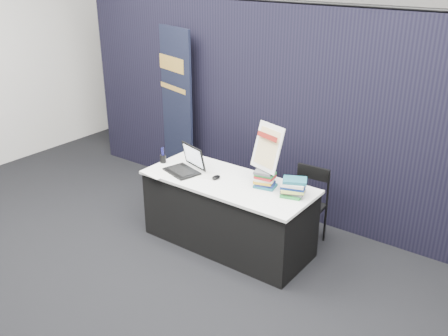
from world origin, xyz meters
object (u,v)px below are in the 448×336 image
Objects in this scene: book_stack_short at (293,188)px; pullup_banner at (174,115)px; display_table at (228,213)px; book_stack_tall at (265,179)px; info_sign at (267,148)px; laptop at (185,165)px; stacking_chair at (305,203)px.

pullup_banner is (-2.28, 0.87, 0.08)m from book_stack_short.
display_table is at bearing -173.81° from book_stack_short.
book_stack_tall is at bearing 178.02° from book_stack_short.
display_table is 0.85m from book_stack_short.
info_sign reaches higher than book_stack_tall.
book_stack_short is (0.71, 0.08, 0.46)m from display_table.
pullup_banner is (-1.06, 1.02, 0.10)m from laptop.
book_stack_short is at bearing -1.98° from book_stack_tall.
book_stack_short is 0.53× the size of info_sign.
laptop is 1.69× the size of book_stack_short.
info_sign is at bearing 28.52° from laptop.
info_sign is 2.14m from pullup_banner.
book_stack_short is at bearing -82.85° from stacking_chair.
stacking_chair reaches higher than display_table.
book_stack_short is 0.12× the size of pullup_banner.
book_stack_tall reaches higher than book_stack_short.
info_sign reaches higher than laptop.
info_sign is (0.38, 0.12, 0.78)m from display_table.
pullup_banner reaches higher than stacking_chair.
laptop reaches higher than book_stack_tall.
stacking_chair is (0.24, 0.41, -0.69)m from info_sign.
book_stack_short is (1.22, 0.15, 0.03)m from laptop.
laptop is 0.91m from book_stack_tall.
pullup_banner is at bearing 148.96° from display_table.
book_stack_short is 2.44m from pullup_banner.
book_stack_tall is 0.63m from stacking_chair.
stacking_chair is at bearing 5.62° from pullup_banner.
book_stack_tall is 0.26× the size of stacking_chair.
pullup_banner is 2.28m from stacking_chair.
laptop is at bearing -169.59° from book_stack_tall.
info_sign reaches higher than book_stack_short.
book_stack_tall is 0.32m from book_stack_short.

